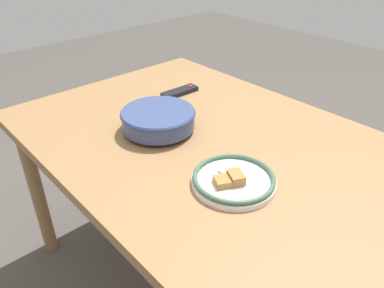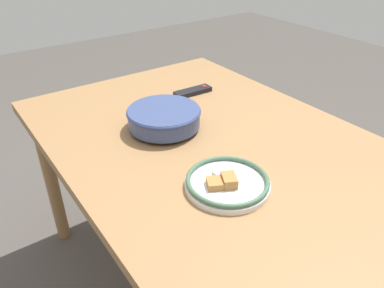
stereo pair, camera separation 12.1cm
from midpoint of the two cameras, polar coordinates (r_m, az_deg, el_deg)
The scene contains 5 objects.
ground_plane at distance 1.83m, azimuth -0.30°, elevation -19.85°, with size 8.00×8.00×0.00m, color #4C4742.
dining_table at distance 1.37m, azimuth -0.37°, elevation -1.82°, with size 1.44×1.01×0.75m.
noodle_bowl at distance 1.36m, azimuth -7.72°, elevation 3.73°, with size 0.27×0.27×0.08m.
food_plate at distance 1.09m, azimuth 3.18°, elevation -5.57°, with size 0.25×0.25×0.05m.
tv_remote at distance 1.67m, azimuth -3.98°, elevation 7.91°, with size 0.06×0.17×0.02m.
Camera 1 is at (0.82, -0.81, 1.43)m, focal length 35.00 mm.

